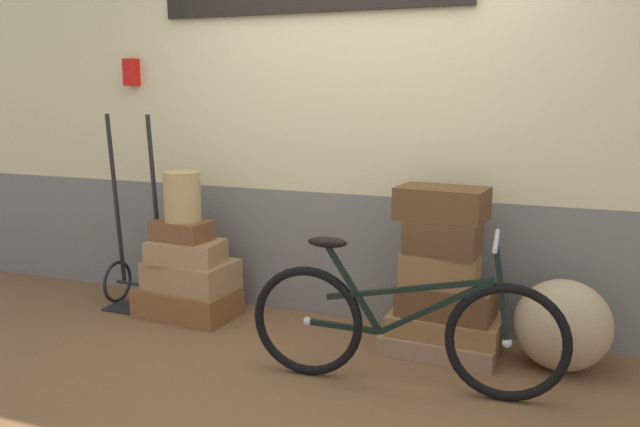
# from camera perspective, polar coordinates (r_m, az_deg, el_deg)

# --- Properties ---
(ground) EXTENTS (9.61, 5.20, 0.06)m
(ground) POSITION_cam_1_polar(r_m,az_deg,el_deg) (3.94, 0.11, -13.25)
(ground) COLOR brown
(station_building) EXTENTS (7.61, 0.74, 2.88)m
(station_building) POSITION_cam_1_polar(r_m,az_deg,el_deg) (4.40, 4.31, 9.04)
(station_building) COLOR slate
(station_building) RESTS_ON ground
(suitcase_0) EXTENTS (0.71, 0.47, 0.20)m
(suitcase_0) POSITION_cam_1_polar(r_m,az_deg,el_deg) (4.71, -11.65, -7.69)
(suitcase_0) COLOR brown
(suitcase_0) RESTS_ON ground
(suitcase_1) EXTENTS (0.63, 0.46, 0.20)m
(suitcase_1) POSITION_cam_1_polar(r_m,az_deg,el_deg) (4.66, -11.35, -5.31)
(suitcase_1) COLOR #9E754C
(suitcase_1) RESTS_ON suitcase_0
(suitcase_2) EXTENTS (0.52, 0.35, 0.15)m
(suitcase_2) POSITION_cam_1_polar(r_m,az_deg,el_deg) (4.58, -11.79, -3.31)
(suitcase_2) COLOR #9E754C
(suitcase_2) RESTS_ON suitcase_1
(suitcase_3) EXTENTS (0.41, 0.30, 0.14)m
(suitcase_3) POSITION_cam_1_polar(r_m,az_deg,el_deg) (4.58, -12.14, -1.47)
(suitcase_3) COLOR brown
(suitcase_3) RESTS_ON suitcase_2
(suitcase_4) EXTENTS (0.71, 0.41, 0.12)m
(suitcase_4) POSITION_cam_1_polar(r_m,az_deg,el_deg) (4.06, 10.55, -11.34)
(suitcase_4) COLOR #937051
(suitcase_4) RESTS_ON ground
(suitcase_5) EXTENTS (0.68, 0.42, 0.12)m
(suitcase_5) POSITION_cam_1_polar(r_m,az_deg,el_deg) (4.04, 11.04, -9.63)
(suitcase_5) COLOR olive
(suitcase_5) RESTS_ON suitcase_4
(suitcase_6) EXTENTS (0.58, 0.36, 0.19)m
(suitcase_6) POSITION_cam_1_polar(r_m,az_deg,el_deg) (3.98, 11.13, -7.57)
(suitcase_6) COLOR brown
(suitcase_6) RESTS_ON suitcase_5
(suitcase_7) EXTENTS (0.45, 0.27, 0.20)m
(suitcase_7) POSITION_cam_1_polar(r_m,az_deg,el_deg) (3.92, 10.59, -4.90)
(suitcase_7) COLOR olive
(suitcase_7) RESTS_ON suitcase_6
(suitcase_8) EXTENTS (0.44, 0.28, 0.20)m
(suitcase_8) POSITION_cam_1_polar(r_m,az_deg,el_deg) (3.86, 10.82, -2.13)
(suitcase_8) COLOR brown
(suitcase_8) RESTS_ON suitcase_7
(suitcase_9) EXTENTS (0.55, 0.37, 0.20)m
(suitcase_9) POSITION_cam_1_polar(r_m,az_deg,el_deg) (3.87, 10.77, 0.87)
(suitcase_9) COLOR brown
(suitcase_9) RESTS_ON suitcase_8
(wicker_basket) EXTENTS (0.25, 0.25, 0.34)m
(wicker_basket) POSITION_cam_1_polar(r_m,az_deg,el_deg) (4.53, -12.12, 1.49)
(wicker_basket) COLOR tan
(wicker_basket) RESTS_ON suitcase_3
(luggage_trolley) EXTENTS (0.43, 0.38, 1.42)m
(luggage_trolley) POSITION_cam_1_polar(r_m,az_deg,el_deg) (4.95, -15.89, -4.42)
(luggage_trolley) COLOR black
(luggage_trolley) RESTS_ON ground
(burlap_sack) EXTENTS (0.54, 0.46, 0.53)m
(burlap_sack) POSITION_cam_1_polar(r_m,az_deg,el_deg) (3.96, 20.73, -9.25)
(burlap_sack) COLOR tan
(burlap_sack) RESTS_ON ground
(bicycle) EXTENTS (1.70, 0.46, 0.86)m
(bicycle) POSITION_cam_1_polar(r_m,az_deg,el_deg) (3.50, 7.29, -9.95)
(bicycle) COLOR black
(bicycle) RESTS_ON ground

